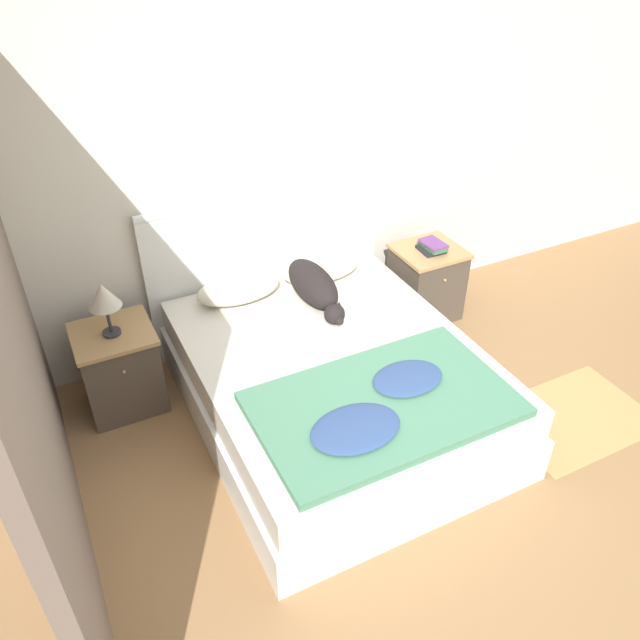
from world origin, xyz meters
The scene contains 14 objects.
ground_plane centered at (0.00, 0.00, 0.00)m, with size 16.00×16.00×0.00m, color #997047.
wall_back centered at (0.00, 2.13, 1.27)m, with size 9.00×0.06×2.55m.
wall_side_left centered at (-1.51, 1.05, 1.27)m, with size 0.06×3.10×2.55m.
bed centered at (0.10, 1.02, 0.25)m, with size 1.67×2.04×0.52m.
headboard centered at (0.10, 2.06, 0.59)m, with size 1.75×0.06×1.14m.
nightstand_left centered at (-1.07, 1.73, 0.29)m, with size 0.48×0.46×0.57m.
nightstand_right centered at (1.27, 1.73, 0.29)m, with size 0.48×0.46×0.57m.
pillow_left centered at (-0.21, 1.82, 0.59)m, with size 0.58×0.32×0.15m.
pillow_right centered at (0.41, 1.82, 0.59)m, with size 0.58×0.32×0.15m.
quilt centered at (0.09, 0.46, 0.55)m, with size 1.37×0.84×0.09m.
dog centered at (0.24, 1.58, 0.63)m, with size 0.24×0.77×0.24m.
book_stack centered at (1.27, 1.70, 0.61)m, with size 0.18×0.21×0.07m.
table_lamp centered at (-1.07, 1.71, 0.84)m, with size 0.19×0.19×0.35m.
rug centered at (1.47, 0.30, 0.00)m, with size 0.96×0.68×0.00m.
Camera 1 is at (-1.30, -1.58, 2.82)m, focal length 35.00 mm.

